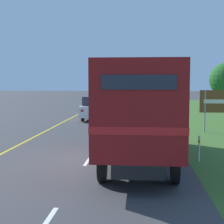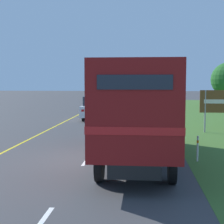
# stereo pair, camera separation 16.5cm
# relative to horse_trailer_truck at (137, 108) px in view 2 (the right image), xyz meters

# --- Properties ---
(ground_plane) EXTENTS (200.00, 200.00, 0.00)m
(ground_plane) POSITION_rel_horse_trailer_truck_xyz_m (-1.88, 0.28, -1.97)
(ground_plane) COLOR #3D3D3F
(edge_line_yellow) EXTENTS (0.12, 61.73, 0.01)m
(edge_line_yellow) POSITION_rel_horse_trailer_truck_xyz_m (-5.58, 13.48, -1.97)
(edge_line_yellow) COLOR yellow
(edge_line_yellow) RESTS_ON ground
(centre_dash_near) EXTENTS (0.12, 2.60, 0.01)m
(centre_dash_near) POSITION_rel_horse_trailer_truck_xyz_m (-1.88, 0.51, -1.97)
(centre_dash_near) COLOR white
(centre_dash_near) RESTS_ON ground
(centre_dash_mid_a) EXTENTS (0.12, 2.60, 0.01)m
(centre_dash_mid_a) POSITION_rel_horse_trailer_truck_xyz_m (-1.88, 7.11, -1.97)
(centre_dash_mid_a) COLOR white
(centre_dash_mid_a) RESTS_ON ground
(centre_dash_mid_b) EXTENTS (0.12, 2.60, 0.01)m
(centre_dash_mid_b) POSITION_rel_horse_trailer_truck_xyz_m (-1.88, 13.71, -1.97)
(centre_dash_mid_b) COLOR white
(centre_dash_mid_b) RESTS_ON ground
(centre_dash_far) EXTENTS (0.12, 2.60, 0.01)m
(centre_dash_far) POSITION_rel_horse_trailer_truck_xyz_m (-1.88, 20.31, -1.97)
(centre_dash_far) COLOR white
(centre_dash_far) RESTS_ON ground
(centre_dash_farthest) EXTENTS (0.12, 2.60, 0.01)m
(centre_dash_farthest) POSITION_rel_horse_trailer_truck_xyz_m (-1.88, 26.91, -1.97)
(centre_dash_farthest) COLOR white
(centre_dash_farthest) RESTS_ON ground
(horse_trailer_truck) EXTENTS (2.46, 8.79, 3.51)m
(horse_trailer_truck) POSITION_rel_horse_trailer_truck_xyz_m (0.00, 0.00, 0.00)
(horse_trailer_truck) COLOR black
(horse_trailer_truck) RESTS_ON ground
(lead_car_white) EXTENTS (1.80, 4.37, 1.83)m
(lead_car_white) POSITION_rel_horse_trailer_truck_xyz_m (-3.50, 13.97, -1.04)
(lead_car_white) COLOR black
(lead_car_white) RESTS_ON ground
(lead_car_silver_ahead) EXTENTS (1.80, 4.46, 1.94)m
(lead_car_silver_ahead) POSITION_rel_horse_trailer_truck_xyz_m (0.18, 29.32, -0.99)
(lead_car_silver_ahead) COLOR black
(lead_car_silver_ahead) RESTS_ON ground
(highway_sign) EXTENTS (2.10, 0.09, 2.79)m
(highway_sign) POSITION_rel_horse_trailer_truck_xyz_m (4.55, 7.80, -0.23)
(highway_sign) COLOR #9E9EA3
(highway_sign) RESTS_ON ground
(delineator_post) EXTENTS (0.08, 0.08, 0.95)m
(delineator_post) POSITION_rel_horse_trailer_truck_xyz_m (2.21, 0.27, -1.47)
(delineator_post) COLOR white
(delineator_post) RESTS_ON ground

